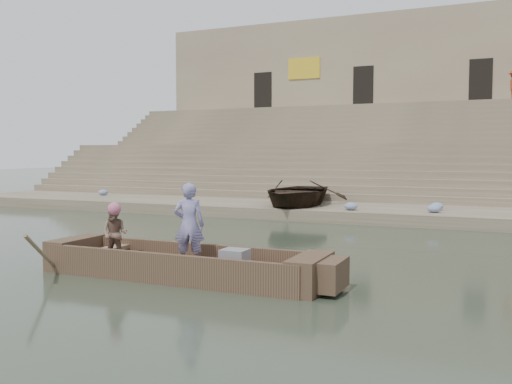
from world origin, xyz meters
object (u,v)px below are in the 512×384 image
Objects in this scene: standing_man at (189,225)px; beached_rowboat at (296,193)px; television at (234,260)px; main_rowboat at (181,272)px; rowing_man at (115,234)px.

standing_man reaches higher than beached_rowboat.
standing_man is at bearing -85.09° from beached_rowboat.
beached_rowboat is at bearing 103.87° from television.
main_rowboat is at bearing -5.47° from standing_man.
television reaches higher than main_rowboat.
standing_man is 1.60m from rowing_man.
rowing_man is at bearing -93.48° from beached_rowboat.
main_rowboat is 10.87× the size of television.
main_rowboat is at bearing -8.52° from rowing_man.
rowing_man reaches higher than television.
rowing_man is 0.24× the size of beached_rowboat.
rowing_man is 2.57m from television.
rowing_man reaches higher than main_rowboat.
standing_man is 3.44× the size of television.
main_rowboat is 10.84m from beached_rowboat.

